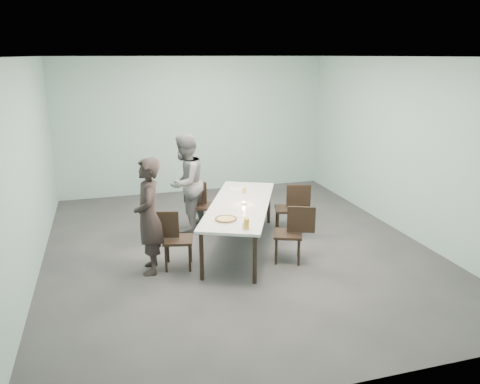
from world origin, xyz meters
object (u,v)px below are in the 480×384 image
object	(u,v)px
beer_glass	(247,224)
water_tumbler	(245,225)
chair_near_right	(293,230)
chair_far_right	(292,205)
chair_near_left	(172,235)
side_plate	(241,216)
diner_near	(149,216)
amber_tumbler	(244,191)
table	(240,207)
tealight	(244,203)
chair_far_left	(201,202)
diner_far	(185,183)
pizza	(226,219)

from	to	relation	value
beer_glass	water_tumbler	distance (m)	0.05
chair_near_right	chair_far_right	bearing A→B (deg)	-88.92
chair_near_left	side_plate	distance (m)	1.04
diner_near	amber_tumbler	distance (m)	2.01
chair_far_right	chair_near_left	bearing A→B (deg)	36.52
table	chair_far_right	distance (m)	1.15
chair_near_left	tealight	world-z (taller)	chair_near_left
chair_near_left	diner_near	bearing A→B (deg)	-161.46
tealight	chair_far_left	bearing A→B (deg)	112.88
chair_near_left	side_plate	bearing A→B (deg)	4.31
diner_near	side_plate	xyz separation A→B (m)	(1.33, -0.11, -0.08)
diner_far	beer_glass	world-z (taller)	diner_far
diner_far	beer_glass	size ratio (longest dim) A/B	11.54
pizza	amber_tumbler	xyz separation A→B (m)	(0.65, 1.26, 0.02)
chair_far_right	water_tumbler	size ratio (longest dim) A/B	9.67
chair_far_left	amber_tumbler	xyz separation A→B (m)	(0.66, -0.47, 0.29)
diner_near	diner_far	size ratio (longest dim) A/B	0.97
diner_far	water_tumbler	size ratio (longest dim) A/B	19.24
chair_near_left	diner_near	world-z (taller)	diner_near
table	diner_far	size ratio (longest dim) A/B	1.58
chair_far_left	diner_far	size ratio (longest dim) A/B	0.50
chair_near_right	tealight	world-z (taller)	chair_near_right
chair_far_right	water_tumbler	xyz separation A→B (m)	(-1.31, -1.49, 0.29)
chair_near_left	beer_glass	bearing A→B (deg)	-24.17
chair_near_right	water_tumbler	world-z (taller)	chair_near_right
chair_near_right	tealight	xyz separation A→B (m)	(-0.58, 0.65, 0.27)
tealight	amber_tumbler	xyz separation A→B (m)	(0.19, 0.63, 0.02)
chair_far_right	beer_glass	xyz separation A→B (m)	(-1.30, -1.52, 0.32)
side_plate	table	bearing A→B (deg)	75.21
chair_far_right	amber_tumbler	xyz separation A→B (m)	(-0.82, 0.16, 0.29)
tealight	chair_near_right	bearing A→B (deg)	-48.29
side_plate	amber_tumbler	bearing A→B (deg)	71.16
table	water_tumbler	size ratio (longest dim) A/B	30.46
diner_near	chair_far_left	bearing A→B (deg)	149.67
amber_tumbler	tealight	bearing A→B (deg)	-107.16
chair_near_left	chair_far_right	size ratio (longest dim) A/B	1.00
diner_near	table	bearing A→B (deg)	112.56
water_tumbler	amber_tumbler	bearing A→B (deg)	73.63
table	amber_tumbler	xyz separation A→B (m)	(0.24, 0.56, 0.10)
chair_near_left	chair_far_left	distance (m)	1.64
chair_near_right	amber_tumbler	world-z (taller)	chair_near_right
chair_near_left	diner_far	size ratio (longest dim) A/B	0.50
pizza	amber_tumbler	bearing A→B (deg)	62.67
chair_far_right	amber_tumbler	world-z (taller)	chair_far_right
amber_tumbler	pizza	bearing A→B (deg)	-117.33
side_plate	water_tumbler	world-z (taller)	water_tumbler
chair_far_left	water_tumbler	size ratio (longest dim) A/B	9.67
water_tumbler	tealight	distance (m)	1.06
beer_glass	table	bearing A→B (deg)	78.17
chair_far_left	beer_glass	distance (m)	2.19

